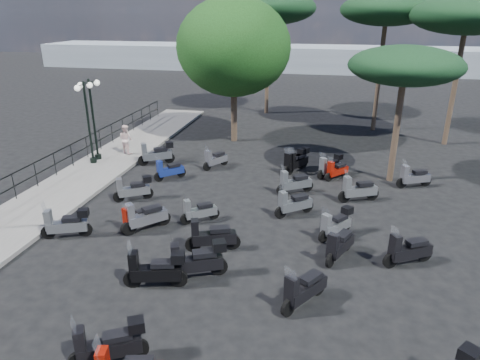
% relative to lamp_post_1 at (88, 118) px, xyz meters
% --- Properties ---
extents(ground, '(120.00, 120.00, 0.00)m').
position_rel_lamp_post_1_xyz_m(ground, '(7.06, -5.50, -2.46)').
color(ground, black).
rests_on(ground, ground).
extents(sidewalk, '(3.00, 30.00, 0.15)m').
position_rel_lamp_post_1_xyz_m(sidewalk, '(0.56, -2.50, -2.39)').
color(sidewalk, '#64615F').
rests_on(sidewalk, ground).
extents(railing, '(0.04, 26.04, 1.10)m').
position_rel_lamp_post_1_xyz_m(railing, '(-0.74, -2.70, -1.56)').
color(railing, black).
rests_on(railing, sidewalk).
extents(lamp_post_1, '(0.38, 1.19, 4.05)m').
position_rel_lamp_post_1_xyz_m(lamp_post_1, '(0.00, 0.00, 0.00)').
color(lamp_post_1, black).
rests_on(lamp_post_1, sidewalk).
extents(lamp_post_2, '(0.67, 1.12, 4.09)m').
position_rel_lamp_post_1_xyz_m(lamp_post_2, '(-0.06, 0.58, 0.02)').
color(lamp_post_2, black).
rests_on(lamp_post_2, sidewalk).
extents(pedestrian_far, '(0.93, 0.83, 1.57)m').
position_rel_lamp_post_1_xyz_m(pedestrian_far, '(0.99, 1.75, -1.53)').
color(pedestrian_far, silver).
rests_on(pedestrian_far, sidewalk).
extents(scooter_2, '(1.62, 0.85, 1.35)m').
position_rel_lamp_post_1_xyz_m(scooter_2, '(2.98, -6.92, -1.95)').
color(scooter_2, black).
rests_on(scooter_2, ground).
extents(scooter_3, '(1.34, 1.40, 1.45)m').
position_rel_lamp_post_1_xyz_m(scooter_3, '(5.40, -5.86, -1.96)').
color(scooter_3, black).
rests_on(scooter_3, ground).
extents(scooter_4, '(1.46, 1.02, 1.30)m').
position_rel_lamp_post_1_xyz_m(scooter_4, '(3.86, -3.54, -1.97)').
color(scooter_4, black).
rests_on(scooter_4, ground).
extents(scooter_5, '(1.66, 1.15, 1.48)m').
position_rel_lamp_post_1_xyz_m(scooter_5, '(3.07, 0.83, -1.90)').
color(scooter_5, black).
rests_on(scooter_5, ground).
extents(scooter_8, '(1.75, 1.00, 1.49)m').
position_rel_lamp_post_1_xyz_m(scooter_8, '(8.06, -8.26, -1.90)').
color(scooter_8, black).
rests_on(scooter_8, ground).
extents(scooter_9, '(0.93, 1.35, 1.22)m').
position_rel_lamp_post_1_xyz_m(scooter_9, '(5.13, -5.86, -2.04)').
color(scooter_9, black).
rests_on(scooter_9, ground).
extents(scooter_10, '(1.19, 1.17, 1.25)m').
position_rel_lamp_post_1_xyz_m(scooter_10, '(4.45, -1.03, -2.03)').
color(scooter_10, black).
rests_on(scooter_10, ground).
extents(scooter_11, '(0.98, 1.40, 1.28)m').
position_rel_lamp_post_1_xyz_m(scooter_11, '(6.13, 0.89, -2.02)').
color(scooter_11, black).
rests_on(scooter_11, ground).
extents(scooter_12, '(1.58, 1.03, 1.38)m').
position_rel_lamp_post_1_xyz_m(scooter_12, '(7.19, -11.84, -1.94)').
color(scooter_12, black).
rests_on(scooter_12, ground).
extents(scooter_13, '(1.79, 0.73, 1.45)m').
position_rel_lamp_post_1_xyz_m(scooter_13, '(7.08, -8.95, -1.92)').
color(scooter_13, black).
rests_on(scooter_13, ground).
extents(scooter_14, '(1.75, 0.83, 1.44)m').
position_rel_lamp_post_1_xyz_m(scooter_14, '(8.07, -6.71, -1.96)').
color(scooter_14, black).
rests_on(scooter_14, ground).
extents(scooter_15, '(1.28, 0.98, 1.20)m').
position_rel_lamp_post_1_xyz_m(scooter_15, '(7.07, -4.85, -2.04)').
color(scooter_15, black).
rests_on(scooter_15, ground).
extents(scooter_16, '(1.50, 1.02, 1.36)m').
position_rel_lamp_post_1_xyz_m(scooter_16, '(10.25, -1.45, -1.99)').
color(scooter_16, black).
rests_on(scooter_16, ground).
extents(scooter_17, '(1.00, 1.57, 1.37)m').
position_rel_lamp_post_1_xyz_m(scooter_17, '(10.00, 1.19, -1.94)').
color(scooter_17, black).
rests_on(scooter_17, ground).
extents(scooter_19, '(1.12, 1.54, 1.42)m').
position_rel_lamp_post_1_xyz_m(scooter_19, '(11.20, -8.91, -1.97)').
color(scooter_19, black).
rests_on(scooter_19, ground).
extents(scooter_20, '(0.92, 1.62, 1.38)m').
position_rel_lamp_post_1_xyz_m(scooter_20, '(12.11, -6.37, -1.98)').
color(scooter_20, black).
rests_on(scooter_20, ground).
extents(scooter_21, '(1.40, 1.16, 1.36)m').
position_rel_lamp_post_1_xyz_m(scooter_21, '(10.42, -3.58, -1.99)').
color(scooter_21, black).
rests_on(scooter_21, ground).
extents(scooter_22, '(1.66, 0.94, 1.41)m').
position_rel_lamp_post_1_xyz_m(scooter_22, '(12.87, -1.72, -1.97)').
color(scooter_22, black).
rests_on(scooter_22, ground).
extents(scooter_23, '(1.04, 1.19, 1.19)m').
position_rel_lamp_post_1_xyz_m(scooter_23, '(12.01, 0.65, -2.05)').
color(scooter_23, black).
rests_on(scooter_23, ground).
extents(scooter_26, '(1.14, 1.34, 1.28)m').
position_rel_lamp_post_1_xyz_m(scooter_26, '(12.00, -4.94, -1.98)').
color(scooter_26, black).
rests_on(scooter_26, ground).
extents(scooter_27, '(1.58, 1.02, 1.40)m').
position_rel_lamp_post_1_xyz_m(scooter_27, '(14.16, -6.26, -1.97)').
color(scooter_27, black).
rests_on(scooter_27, ground).
extents(scooter_28, '(1.14, 1.36, 1.29)m').
position_rel_lamp_post_1_xyz_m(scooter_28, '(11.70, 0.96, -1.98)').
color(scooter_28, black).
rests_on(scooter_28, ground).
extents(scooter_29, '(1.58, 0.87, 1.34)m').
position_rel_lamp_post_1_xyz_m(scooter_29, '(15.33, 0.35, -2.00)').
color(scooter_29, black).
rests_on(scooter_29, ground).
extents(scooter_31, '(1.00, 1.57, 1.37)m').
position_rel_lamp_post_1_xyz_m(scooter_31, '(10.15, 1.35, -1.94)').
color(scooter_31, black).
rests_on(scooter_31, ground).
extents(broadleaf_tree, '(6.39, 6.39, 8.12)m').
position_rel_lamp_post_1_xyz_m(broadleaf_tree, '(5.97, 5.79, 2.93)').
color(broadleaf_tree, '#38281E').
rests_on(broadleaf_tree, ground).
extents(pine_0, '(5.50, 5.50, 8.32)m').
position_rel_lamp_post_1_xyz_m(pine_0, '(14.33, 10.12, 4.86)').
color(pine_0, '#38281E').
rests_on(pine_0, ground).
extents(pine_1, '(5.94, 5.94, 8.13)m').
position_rel_lamp_post_1_xyz_m(pine_1, '(18.19, 7.68, 4.60)').
color(pine_1, '#38281E').
rests_on(pine_1, ground).
extents(pine_2, '(6.65, 6.65, 8.63)m').
position_rel_lamp_post_1_xyz_m(pine_2, '(6.71, 13.62, 4.98)').
color(pine_2, '#38281E').
rests_on(pine_2, ground).
extents(pine_3, '(4.73, 4.73, 5.99)m').
position_rel_lamp_post_1_xyz_m(pine_3, '(14.43, 1.00, 2.68)').
color(pine_3, '#38281E').
rests_on(pine_3, ground).
extents(distant_hills, '(70.00, 8.00, 3.00)m').
position_rel_lamp_post_1_xyz_m(distant_hills, '(7.06, 39.50, -0.96)').
color(distant_hills, gray).
rests_on(distant_hills, ground).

